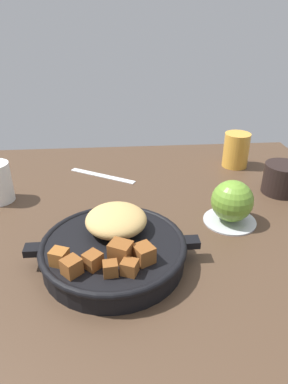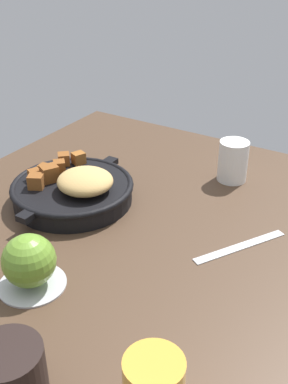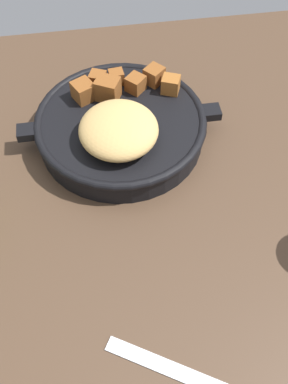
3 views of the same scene
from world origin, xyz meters
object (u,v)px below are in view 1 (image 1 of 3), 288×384
Objects in this scene: red_apple at (232,201)px; juice_glass_amber at (236,150)px; cast_iron_skillet at (114,247)px; coffee_mug_dark at (282,179)px; butter_knife at (102,175)px.

juice_glass_amber is at bearing 70.46° from red_apple.
cast_iron_skillet is 3.14× the size of juice_glass_amber.
juice_glass_amber reaches higher than red_apple.
juice_glass_amber is (9.46, 26.66, -0.16)cm from red_apple.
red_apple reaches higher than coffee_mug_dark.
red_apple is (22.52, 10.11, 1.76)cm from cast_iron_skillet.
juice_glass_amber is (31.98, 36.76, 1.61)cm from cast_iron_skillet.
coffee_mug_dark is at bearing 36.46° from red_apple.
red_apple is 0.90× the size of juice_glass_amber.
juice_glass_amber is 1.07× the size of coffee_mug_dark.
cast_iron_skillet is 48.75cm from juice_glass_amber.
red_apple is at bearing -143.54° from coffee_mug_dark.
butter_knife is (-2.83, 33.07, -2.66)cm from cast_iron_skillet.
coffee_mug_dark reaches higher than butter_knife.
juice_glass_amber is at bearing 109.89° from coffee_mug_dark.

